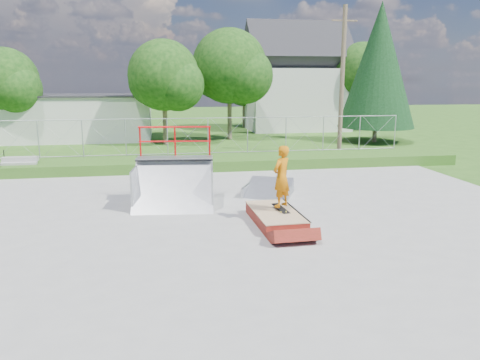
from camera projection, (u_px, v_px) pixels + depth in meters
The scene contains 19 objects.
ground at pixel (246, 227), 13.42m from camera, with size 120.00×120.00×0.00m, color #2D5819.
concrete_pad at pixel (246, 226), 13.42m from camera, with size 20.00×16.00×0.04m, color gray.
grass_berm at pixel (211, 162), 22.52m from camera, with size 24.00×3.00×0.50m, color #2D5819.
grind_box at pixel (275, 217), 13.70m from camera, with size 1.33×2.62×0.38m.
quarter_pipe at pixel (173, 169), 15.26m from camera, with size 2.57×2.18×2.57m, color #9B9DA3, non-canonical shape.
flat_bank_ramp at pixel (268, 189), 17.01m from camera, with size 1.61×1.72×0.50m, color #9B9DA3, non-canonical shape.
skateboard at pixel (281, 209), 13.72m from camera, with size 0.22×0.80×0.02m, color black.
skater at pixel (281, 179), 13.53m from camera, with size 0.66×0.43×1.80m, color #C86A09.
concrete_stairs at pixel (18, 167), 20.31m from camera, with size 1.50×1.60×0.80m, color gray, non-canonical shape.
chain_link_fence at pixel (208, 136), 23.24m from camera, with size 20.00×0.06×1.80m, color #9EA1A7, non-canonical shape.
utility_building_flat at pixel (78, 118), 32.98m from camera, with size 10.00×6.00×3.00m, color silver.
gable_house at pixel (296, 83), 39.15m from camera, with size 8.40×6.08×8.94m.
utility_pole at pixel (342, 82), 25.38m from camera, with size 0.24×0.24×8.00m, color brown.
tree_left_near at pixel (168, 78), 29.42m from camera, with size 4.76×4.48×6.65m.
tree_center at pixel (234, 69), 31.95m from camera, with size 5.44×5.12×7.60m.
tree_left_far at pixel (8, 83), 29.77m from camera, with size 4.42×4.16×6.18m.
tree_right_far at pixel (366, 74), 37.77m from camera, with size 5.10×4.80×7.12m.
tree_back_mid at pixel (247, 86), 40.36m from camera, with size 4.08×3.84×5.70m.
conifer_tree at pixel (379, 65), 30.72m from camera, with size 5.04×5.04×9.10m.
Camera 1 is at (-2.35, -12.62, 4.15)m, focal length 35.00 mm.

